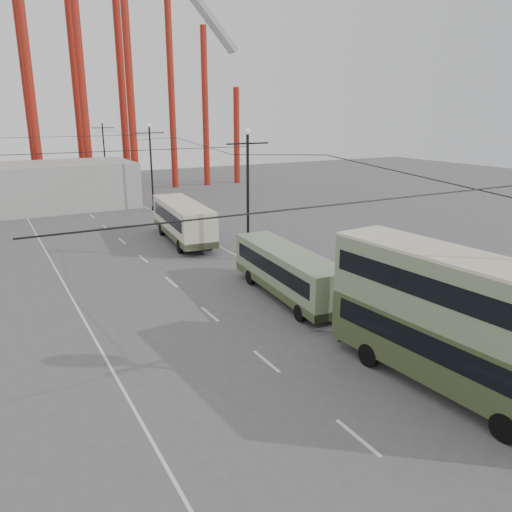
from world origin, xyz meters
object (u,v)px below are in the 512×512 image
single_decker_green (287,271)px  single_decker_cream (183,220)px  double_decker_bus (450,315)px  pedestrian (341,325)px

single_decker_green → single_decker_cream: (-0.49, 15.22, 0.25)m
single_decker_green → double_decker_bus: bearing=-85.6°
pedestrian → single_decker_cream: bearing=-117.9°
single_decker_cream → double_decker_bus: bearing=-83.0°
single_decker_green → pedestrian: bearing=-93.6°
single_decker_cream → pedestrian: 21.33m
single_decker_green → single_decker_cream: bearing=96.5°
single_decker_cream → pedestrian: single_decker_cream is taller
pedestrian → single_decker_green: bearing=-125.1°
double_decker_bus → pedestrian: bearing=94.8°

